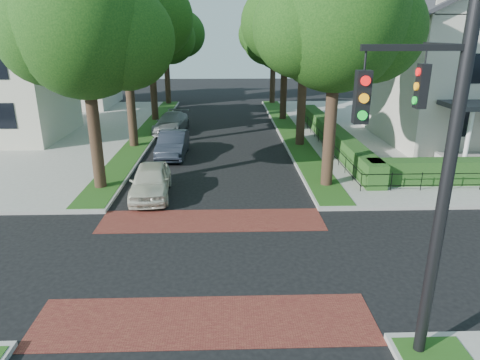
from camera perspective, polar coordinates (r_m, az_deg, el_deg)
name	(u,v)px	position (r m, az deg, el deg)	size (l,w,h in m)	color
ground	(209,260)	(14.59, -4.13, -10.61)	(120.00, 120.00, 0.00)	black
sidewalk_ne	(472,131)	(37.55, 28.56, 5.77)	(30.00, 30.00, 0.15)	gray
crosswalk_far	(212,220)	(17.44, -3.75, -5.39)	(9.00, 2.20, 0.01)	maroon
crosswalk_near	(205,321)	(11.92, -4.73, -18.22)	(9.00, 2.20, 0.01)	maroon
grass_strip_ne	(289,131)	(32.89, 6.61, 6.54)	(1.60, 29.80, 0.02)	#294C15
grass_strip_nw	(147,132)	(33.10, -12.34, 6.30)	(1.60, 29.80, 0.02)	#294C15
tree_right_near	(338,23)	(20.52, 12.99, 19.76)	(7.75, 6.67, 10.66)	black
tree_right_mid	(307,19)	(28.37, 8.86, 20.40)	(8.25, 7.09, 11.22)	black
tree_right_far	(286,37)	(37.23, 6.18, 18.47)	(7.25, 6.23, 9.74)	black
tree_right_back	(275,32)	(46.17, 4.63, 19.05)	(7.50, 6.45, 10.20)	black
tree_left_near	(87,31)	(20.80, -19.68, 18.16)	(7.50, 6.45, 10.20)	black
tree_left_mid	(126,13)	(28.58, -14.96, 20.72)	(8.00, 6.88, 11.48)	black
tree_left_far	(152,34)	(37.38, -11.71, 18.53)	(7.00, 6.02, 9.86)	black
tree_left_back	(166,31)	(46.30, -9.82, 19.03)	(7.75, 6.66, 10.44)	black
hedge_main_road	(333,135)	(29.28, 12.27, 5.86)	(1.00, 18.00, 1.20)	#194618
fence_main_road	(321,137)	(29.13, 10.72, 5.59)	(0.06, 18.00, 0.90)	black
house_left_far	(64,56)	(47.54, -22.44, 15.05)	(10.00, 9.00, 10.14)	beige
traffic_signal	(435,162)	(9.62, 24.52, 2.23)	(2.17, 2.00, 8.00)	black
parked_car_front	(151,181)	(20.16, -11.84, -0.10)	(1.75, 4.34, 1.48)	beige
parked_car_middle	(173,144)	(26.54, -8.95, 4.74)	(1.61, 4.61, 1.52)	#202631
parked_car_rear	(171,123)	(33.32, -9.15, 7.55)	(2.00, 4.92, 1.43)	gray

